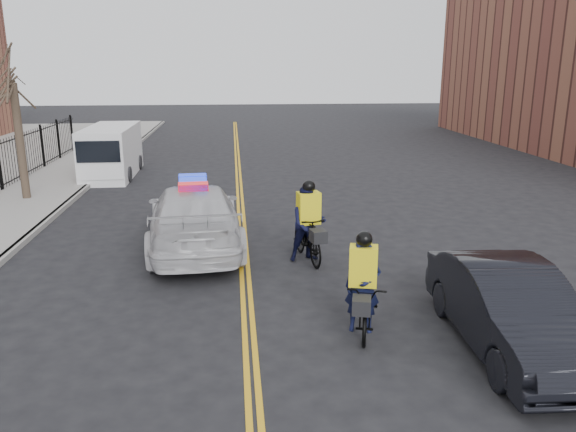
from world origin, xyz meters
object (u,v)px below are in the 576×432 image
(dark_sedan, at_px, (510,309))
(cyclist_far, at_px, (308,229))
(cyclist_near, at_px, (362,297))
(police_cruiser, at_px, (194,216))
(cargo_van, at_px, (111,153))

(dark_sedan, bearing_deg, cyclist_far, 122.29)
(cyclist_near, relative_size, cyclist_far, 0.97)
(police_cruiser, distance_m, cyclist_far, 3.17)
(police_cruiser, distance_m, cyclist_near, 6.20)
(police_cruiser, xyz_separation_m, cargo_van, (-4.23, 10.34, 0.19))
(police_cruiser, xyz_separation_m, dark_sedan, (5.70, -6.13, -0.12))
(police_cruiser, distance_m, dark_sedan, 8.37)
(dark_sedan, xyz_separation_m, cyclist_near, (-2.35, 0.91, -0.07))
(dark_sedan, distance_m, cyclist_near, 2.53)
(cargo_van, xyz_separation_m, cyclist_far, (7.10, -11.68, -0.24))
(cargo_van, bearing_deg, dark_sedan, -59.45)
(cargo_van, distance_m, cyclist_far, 13.67)
(dark_sedan, bearing_deg, police_cruiser, 134.71)
(cargo_van, bearing_deg, police_cruiser, -68.29)
(cyclist_near, bearing_deg, police_cruiser, 136.70)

